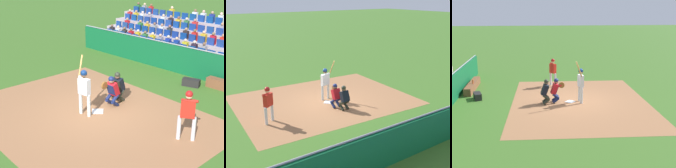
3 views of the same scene
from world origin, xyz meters
TOP-DOWN VIEW (x-y plane):
  - ground_plane at (0.00, 0.00)m, footprint 160.00×160.00m
  - infield_dirt_patch at (0.00, 0.50)m, footprint 9.74×7.46m
  - home_plate_marker at (0.00, 0.00)m, footprint 0.62×0.62m
  - batter_at_plate at (0.15, 0.52)m, footprint 0.74×0.48m
  - catcher_crouching at (-0.01, -0.77)m, footprint 0.48×0.73m
  - home_plate_umpire at (0.16, -1.30)m, footprint 0.49×0.49m
  - dugout_bench at (-3.21, -5.59)m, footprint 3.38×0.40m
  - water_bottle_on_bench at (-2.89, -5.49)m, footprint 0.07×0.07m
  - equipment_duffel_bag at (-1.03, -4.94)m, footprint 0.86×0.58m
  - on_deck_batter at (-3.59, -0.65)m, footprint 0.58×0.44m

SIDE VIEW (x-z plane):
  - ground_plane at x=0.00m, z-range 0.00..0.00m
  - infield_dirt_patch at x=0.00m, z-range 0.00..0.01m
  - home_plate_marker at x=0.00m, z-range 0.01..0.02m
  - equipment_duffel_bag at x=-1.03m, z-range 0.00..0.35m
  - dugout_bench at x=-3.21m, z-range 0.00..0.44m
  - water_bottle_on_bench at x=-2.89m, z-range 0.44..0.68m
  - home_plate_umpire at x=0.16m, z-range 0.06..1.36m
  - catcher_crouching at x=-0.01m, z-range 0.07..1.37m
  - on_deck_batter at x=-3.59m, z-range 0.19..1.94m
  - batter_at_plate at x=0.15m, z-range 0.01..2.25m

